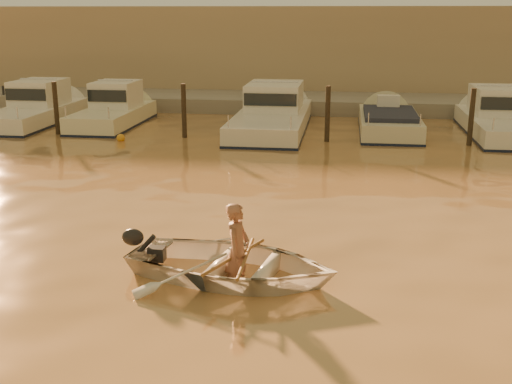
# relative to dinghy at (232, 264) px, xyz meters

# --- Properties ---
(ground_plane) EXTENTS (160.00, 160.00, 0.00)m
(ground_plane) POSITION_rel_dinghy_xyz_m (1.44, -1.10, -0.27)
(ground_plane) COLOR olive
(ground_plane) RESTS_ON ground
(dinghy) EXTENTS (4.19, 3.33, 0.78)m
(dinghy) POSITION_rel_dinghy_xyz_m (0.00, 0.00, 0.00)
(dinghy) COLOR silver
(dinghy) RESTS_ON ground_plane
(person) EXTENTS (0.51, 0.68, 1.69)m
(person) POSITION_rel_dinghy_xyz_m (0.10, -0.02, 0.28)
(person) COLOR #8D5B46
(person) RESTS_ON dinghy
(outboard_motor) EXTENTS (0.96, 0.56, 0.70)m
(outboard_motor) POSITION_rel_dinghy_xyz_m (-1.47, 0.27, 0.01)
(outboard_motor) COLOR black
(outboard_motor) RESTS_ON dinghy
(oar_port) EXTENTS (0.11, 2.10, 0.13)m
(oar_port) POSITION_rel_dinghy_xyz_m (0.25, -0.05, 0.15)
(oar_port) COLOR brown
(oar_port) RESTS_ON dinghy
(oar_starboard) EXTENTS (0.79, 1.99, 0.13)m
(oar_starboard) POSITION_rel_dinghy_xyz_m (0.05, -0.01, 0.15)
(oar_starboard) COLOR brown
(oar_starboard) RESTS_ON dinghy
(moored_boat_0) EXTENTS (2.25, 7.16, 1.75)m
(moored_boat_0) POSITION_rel_dinghy_xyz_m (-11.09, 14.90, 0.36)
(moored_boat_0) COLOR white
(moored_boat_0) RESTS_ON ground_plane
(moored_boat_1) EXTENTS (2.10, 6.31, 1.75)m
(moored_boat_1) POSITION_rel_dinghy_xyz_m (-7.66, 14.90, 0.36)
(moored_boat_1) COLOR beige
(moored_boat_1) RESTS_ON ground_plane
(moored_boat_2) EXTENTS (2.68, 8.84, 1.75)m
(moored_boat_2) POSITION_rel_dinghy_xyz_m (-1.01, 14.90, 0.36)
(moored_boat_2) COLOR silver
(moored_boat_2) RESTS_ON ground_plane
(moored_boat_3) EXTENTS (2.22, 6.34, 0.95)m
(moored_boat_3) POSITION_rel_dinghy_xyz_m (3.57, 14.90, -0.04)
(moored_boat_3) COLOR beige
(moored_boat_3) RESTS_ON ground_plane
(moored_boat_4) EXTENTS (2.42, 7.40, 1.75)m
(moored_boat_4) POSITION_rel_dinghy_xyz_m (7.75, 14.90, 0.36)
(moored_boat_4) COLOR silver
(moored_boat_4) RESTS_ON ground_plane
(piling_0) EXTENTS (0.18, 0.18, 2.20)m
(piling_0) POSITION_rel_dinghy_xyz_m (-9.06, 12.70, 0.63)
(piling_0) COLOR #2D2319
(piling_0) RESTS_ON ground_plane
(piling_1) EXTENTS (0.18, 0.18, 2.20)m
(piling_1) POSITION_rel_dinghy_xyz_m (-4.06, 12.70, 0.63)
(piling_1) COLOR #2D2319
(piling_1) RESTS_ON ground_plane
(piling_2) EXTENTS (0.18, 0.18, 2.20)m
(piling_2) POSITION_rel_dinghy_xyz_m (1.24, 12.70, 0.63)
(piling_2) COLOR #2D2319
(piling_2) RESTS_ON ground_plane
(piling_3) EXTENTS (0.18, 0.18, 2.20)m
(piling_3) POSITION_rel_dinghy_xyz_m (6.24, 12.70, 0.63)
(piling_3) COLOR #2D2319
(piling_3) RESTS_ON ground_plane
(fender_b) EXTENTS (0.30, 0.30, 0.30)m
(fender_b) POSITION_rel_dinghy_xyz_m (-6.22, 11.77, -0.17)
(fender_b) COLOR orange
(fender_b) RESTS_ON ground_plane
(fender_c) EXTENTS (0.30, 0.30, 0.30)m
(fender_c) POSITION_rel_dinghy_xyz_m (-0.62, 11.31, -0.17)
(fender_c) COLOR silver
(fender_c) RESTS_ON ground_plane
(fender_d) EXTENTS (0.30, 0.30, 0.30)m
(fender_d) POSITION_rel_dinghy_xyz_m (3.91, 12.92, -0.17)
(fender_d) COLOR orange
(fender_d) RESTS_ON ground_plane
(quay) EXTENTS (52.00, 4.00, 1.00)m
(quay) POSITION_rel_dinghy_xyz_m (1.44, 20.40, -0.12)
(quay) COLOR gray
(quay) RESTS_ON ground_plane
(waterfront_building) EXTENTS (46.00, 7.00, 4.80)m
(waterfront_building) POSITION_rel_dinghy_xyz_m (1.44, 25.90, 2.13)
(waterfront_building) COLOR #9E8466
(waterfront_building) RESTS_ON quay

